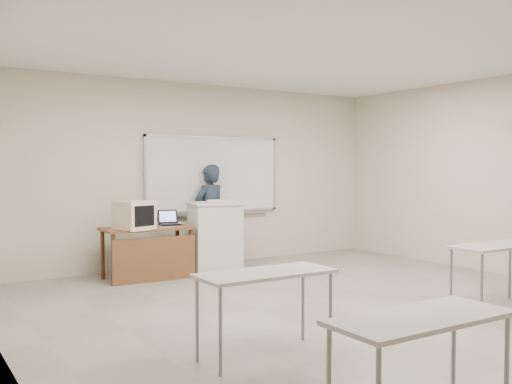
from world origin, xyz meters
TOP-DOWN VIEW (x-y plane):
  - floor at (0.00, 0.00)m, footprint 7.00×8.00m
  - whiteboard at (0.30, 3.97)m, footprint 2.48×0.10m
  - student_desks at (-0.00, -1.35)m, footprint 4.40×2.20m
  - instructor_desk at (-1.16, 3.18)m, footprint 1.28×0.64m
  - podium at (-0.09, 3.20)m, footprint 0.77×0.56m
  - crt_monitor at (-1.41, 3.17)m, footprint 0.44×0.48m
  - laptop at (-0.76, 3.44)m, footprint 0.30×0.28m
  - mouse at (-0.61, 3.34)m, footprint 0.11×0.09m
  - keyboard at (0.06, 3.28)m, footprint 0.47×0.28m
  - presenter at (0.17, 3.88)m, footprint 0.69×0.53m

SIDE VIEW (x-z plane):
  - floor at x=0.00m, z-range -0.01..0.00m
  - instructor_desk at x=-1.16m, z-range 0.14..0.89m
  - podium at x=-0.09m, z-range 0.00..1.09m
  - student_desks at x=0.00m, z-range 0.31..1.04m
  - mouse at x=-0.61m, z-range 0.75..0.79m
  - laptop at x=-0.76m, z-range 0.69..0.91m
  - presenter at x=0.17m, z-range 0.00..1.66m
  - crt_monitor at x=-1.41m, z-range 0.74..1.15m
  - keyboard at x=0.06m, z-range 1.09..1.11m
  - whiteboard at x=0.30m, z-range 0.83..2.14m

